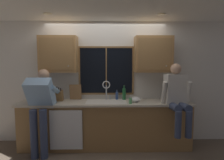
{
  "coord_description": "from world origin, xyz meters",
  "views": [
    {
      "loc": [
        0.06,
        -3.97,
        1.71
      ],
      "look_at": [
        0.13,
        -0.3,
        1.35
      ],
      "focal_mm": 30.03,
      "sensor_mm": 36.0,
      "label": 1
    }
  ],
  "objects_px": {
    "cutting_board": "(75,92)",
    "bottle_tall_clear": "(117,95)",
    "mixing_bowl": "(135,99)",
    "bottle_green_glass": "(124,94)",
    "person_standing": "(41,103)",
    "person_sitting_on_counter": "(177,95)",
    "knife_block": "(60,96)",
    "soap_dispenser": "(130,100)"
  },
  "relations": [
    {
      "from": "bottle_green_glass",
      "to": "soap_dispenser",
      "type": "bearing_deg",
      "value": -77.52
    },
    {
      "from": "soap_dispenser",
      "to": "bottle_green_glass",
      "type": "bearing_deg",
      "value": 102.48
    },
    {
      "from": "mixing_bowl",
      "to": "soap_dispenser",
      "type": "bearing_deg",
      "value": -123.76
    },
    {
      "from": "person_standing",
      "to": "person_sitting_on_counter",
      "type": "distance_m",
      "value": 2.5
    },
    {
      "from": "person_standing",
      "to": "bottle_tall_clear",
      "type": "xyz_separation_m",
      "value": [
        1.4,
        0.54,
        0.04
      ]
    },
    {
      "from": "bottle_tall_clear",
      "to": "soap_dispenser",
      "type": "bearing_deg",
      "value": -60.04
    },
    {
      "from": "mixing_bowl",
      "to": "bottle_green_glass",
      "type": "bearing_deg",
      "value": 131.68
    },
    {
      "from": "knife_block",
      "to": "soap_dispenser",
      "type": "relative_size",
      "value": 1.96
    },
    {
      "from": "person_sitting_on_counter",
      "to": "bottle_green_glass",
      "type": "bearing_deg",
      "value": 153.41
    },
    {
      "from": "person_standing",
      "to": "cutting_board",
      "type": "height_order",
      "value": "person_standing"
    },
    {
      "from": "soap_dispenser",
      "to": "bottle_green_glass",
      "type": "distance_m",
      "value": 0.41
    },
    {
      "from": "mixing_bowl",
      "to": "soap_dispenser",
      "type": "height_order",
      "value": "soap_dispenser"
    },
    {
      "from": "mixing_bowl",
      "to": "bottle_tall_clear",
      "type": "xyz_separation_m",
      "value": [
        -0.35,
        0.24,
        0.04
      ]
    },
    {
      "from": "mixing_bowl",
      "to": "knife_block",
      "type": "bearing_deg",
      "value": 176.09
    },
    {
      "from": "person_sitting_on_counter",
      "to": "bottle_green_glass",
      "type": "xyz_separation_m",
      "value": [
        -0.94,
        0.47,
        -0.06
      ]
    },
    {
      "from": "mixing_bowl",
      "to": "person_standing",
      "type": "bearing_deg",
      "value": -170.44
    },
    {
      "from": "knife_block",
      "to": "bottle_tall_clear",
      "type": "xyz_separation_m",
      "value": [
        1.16,
        0.14,
        -0.02
      ]
    },
    {
      "from": "person_standing",
      "to": "mixing_bowl",
      "type": "relative_size",
      "value": 7.36
    },
    {
      "from": "knife_block",
      "to": "bottle_green_glass",
      "type": "height_order",
      "value": "bottle_green_glass"
    },
    {
      "from": "soap_dispenser",
      "to": "bottle_green_glass",
      "type": "xyz_separation_m",
      "value": [
        -0.09,
        0.4,
        0.07
      ]
    },
    {
      "from": "person_standing",
      "to": "bottle_tall_clear",
      "type": "bearing_deg",
      "value": 21.0
    },
    {
      "from": "knife_block",
      "to": "bottle_green_glass",
      "type": "distance_m",
      "value": 1.32
    },
    {
      "from": "person_standing",
      "to": "cutting_board",
      "type": "distance_m",
      "value": 0.77
    },
    {
      "from": "mixing_bowl",
      "to": "bottle_tall_clear",
      "type": "bearing_deg",
      "value": 145.42
    },
    {
      "from": "person_sitting_on_counter",
      "to": "bottle_tall_clear",
      "type": "xyz_separation_m",
      "value": [
        -1.09,
        0.49,
        -0.1
      ]
    },
    {
      "from": "person_standing",
      "to": "person_sitting_on_counter",
      "type": "relative_size",
      "value": 1.25
    },
    {
      "from": "person_sitting_on_counter",
      "to": "soap_dispenser",
      "type": "bearing_deg",
      "value": 175.05
    },
    {
      "from": "person_standing",
      "to": "cutting_board",
      "type": "bearing_deg",
      "value": 45.01
    },
    {
      "from": "person_sitting_on_counter",
      "to": "bottle_tall_clear",
      "type": "distance_m",
      "value": 1.2
    },
    {
      "from": "knife_block",
      "to": "mixing_bowl",
      "type": "xyz_separation_m",
      "value": [
        1.51,
        -0.1,
        -0.06
      ]
    },
    {
      "from": "soap_dispenser",
      "to": "cutting_board",
      "type": "bearing_deg",
      "value": 159.56
    },
    {
      "from": "mixing_bowl",
      "to": "cutting_board",
      "type": "bearing_deg",
      "value": 168.81
    },
    {
      "from": "person_sitting_on_counter",
      "to": "bottle_green_glass",
      "type": "relative_size",
      "value": 4.09
    },
    {
      "from": "cutting_board",
      "to": "bottle_tall_clear",
      "type": "relative_size",
      "value": 1.57
    },
    {
      "from": "person_sitting_on_counter",
      "to": "mixing_bowl",
      "type": "xyz_separation_m",
      "value": [
        -0.74,
        0.24,
        -0.14
      ]
    },
    {
      "from": "knife_block",
      "to": "bottle_tall_clear",
      "type": "bearing_deg",
      "value": 6.87
    },
    {
      "from": "cutting_board",
      "to": "bottle_green_glass",
      "type": "xyz_separation_m",
      "value": [
        1.02,
        -0.01,
        -0.03
      ]
    },
    {
      "from": "bottle_tall_clear",
      "to": "person_sitting_on_counter",
      "type": "bearing_deg",
      "value": -24.05
    },
    {
      "from": "soap_dispenser",
      "to": "mixing_bowl",
      "type": "bearing_deg",
      "value": 56.24
    },
    {
      "from": "knife_block",
      "to": "soap_dispenser",
      "type": "height_order",
      "value": "knife_block"
    },
    {
      "from": "cutting_board",
      "to": "bottle_tall_clear",
      "type": "xyz_separation_m",
      "value": [
        0.87,
        0.0,
        -0.07
      ]
    },
    {
      "from": "knife_block",
      "to": "cutting_board",
      "type": "relative_size",
      "value": 0.98
    }
  ]
}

